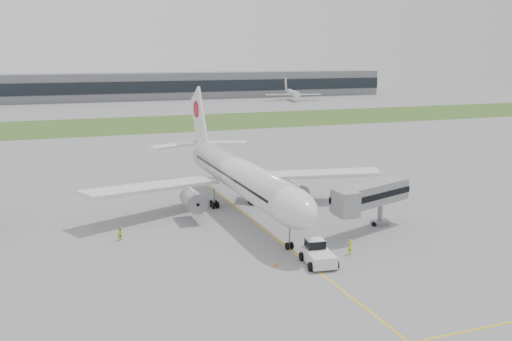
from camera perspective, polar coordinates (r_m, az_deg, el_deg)
name	(u,v)px	position (r m, az deg, el deg)	size (l,w,h in m)	color
ground	(249,217)	(84.72, -0.75, -4.71)	(600.00, 600.00, 0.00)	gray
apron_markings	(261,227)	(80.23, 0.46, -5.65)	(70.00, 70.00, 0.04)	yellow
grass_strip	(130,125)	(199.88, -12.50, 4.48)	(600.00, 50.00, 0.02)	#385620
terminal_building	(98,87)	(308.11, -15.51, 8.05)	(320.00, 22.30, 14.00)	slate
airliner	(238,174)	(87.81, -1.84, -0.32)	(48.13, 53.95, 17.88)	silver
pushback_tug	(318,254)	(66.71, 6.18, -8.27)	(3.99, 5.39, 2.58)	silver
jet_bridge	(368,196)	(78.48, 11.09, -2.54)	(13.84, 8.43, 6.63)	gray
safety_cone_left	(276,263)	(65.94, 2.00, -9.27)	(0.43, 0.43, 0.59)	#FF5E0D
safety_cone_right	(330,251)	(70.65, 7.44, -7.95)	(0.37, 0.37, 0.51)	#FF5E0D
ground_crew_near	(349,247)	(70.11, 9.33, -7.55)	(0.71, 0.46, 1.94)	#B8CD22
ground_crew_far	(121,233)	(76.49, -13.37, -6.14)	(0.87, 0.68, 1.80)	#ADE325
distant_aircraft_right	(293,101)	(298.05, 3.74, 6.98)	(28.82, 25.43, 11.02)	silver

